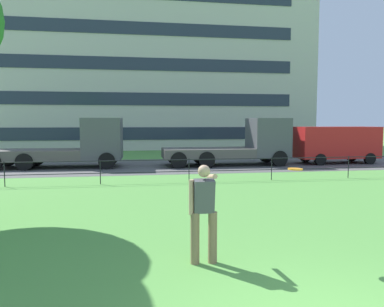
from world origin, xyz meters
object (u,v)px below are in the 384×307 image
at_px(panel_van_center, 336,143).
at_px(flatbed_truck_right, 244,144).
at_px(apartment_building_background, 131,56).
at_px(person_thrower, 204,210).
at_px(frisbee, 295,169).
at_px(flatbed_truck_far_right, 76,146).

bearing_deg(panel_van_center, flatbed_truck_right, -179.71).
relative_size(panel_van_center, apartment_building_background, 0.14).
relative_size(person_thrower, frisbee, 5.30).
height_order(flatbed_truck_far_right, flatbed_truck_right, same).
height_order(flatbed_truck_far_right, apartment_building_background, apartment_building_background).
bearing_deg(person_thrower, flatbed_truck_right, 70.40).
relative_size(person_thrower, flatbed_truck_right, 0.24).
xyz_separation_m(panel_van_center, apartment_building_background, (-12.38, 18.28, 8.01)).
bearing_deg(person_thrower, frisbee, 0.15).
bearing_deg(panel_van_center, apartment_building_background, 124.10).
xyz_separation_m(person_thrower, flatbed_truck_far_right, (-4.33, 15.13, 0.25)).
distance_m(flatbed_truck_far_right, apartment_building_background, 19.93).
relative_size(frisbee, flatbed_truck_right, 0.05).
relative_size(frisbee, panel_van_center, 0.07).
bearing_deg(frisbee, person_thrower, -179.85).
distance_m(frisbee, flatbed_truck_right, 15.20).
relative_size(flatbed_truck_far_right, flatbed_truck_right, 1.01).
relative_size(frisbee, apartment_building_background, 0.01).
height_order(panel_van_center, apartment_building_background, apartment_building_background).
distance_m(person_thrower, flatbed_truck_right, 15.69).
xyz_separation_m(flatbed_truck_right, apartment_building_background, (-6.50, 18.31, 8.06)).
bearing_deg(flatbed_truck_far_right, frisbee, -68.20).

